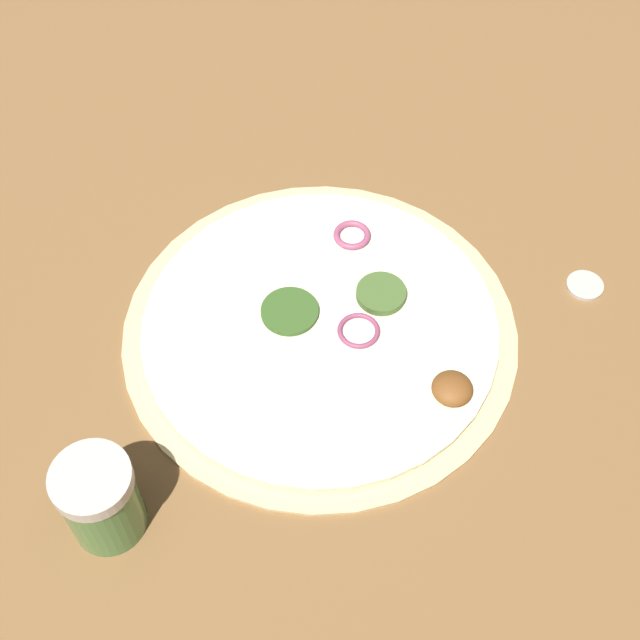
# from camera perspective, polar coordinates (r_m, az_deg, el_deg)

# --- Properties ---
(ground_plane) EXTENTS (3.00, 3.00, 0.00)m
(ground_plane) POSITION_cam_1_polar(r_m,az_deg,el_deg) (0.75, 0.00, -0.76)
(ground_plane) COLOR brown
(pizza) EXTENTS (0.33, 0.33, 0.03)m
(pizza) POSITION_cam_1_polar(r_m,az_deg,el_deg) (0.75, 0.16, -0.51)
(pizza) COLOR beige
(pizza) RESTS_ON ground_plane
(spice_jar) EXTENTS (0.06, 0.06, 0.08)m
(spice_jar) POSITION_cam_1_polar(r_m,az_deg,el_deg) (0.65, -13.87, -11.10)
(spice_jar) COLOR #4C7F42
(spice_jar) RESTS_ON ground_plane
(loose_cap) EXTENTS (0.03, 0.03, 0.01)m
(loose_cap) POSITION_cam_1_polar(r_m,az_deg,el_deg) (0.81, 16.62, 2.21)
(loose_cap) COLOR beige
(loose_cap) RESTS_ON ground_plane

